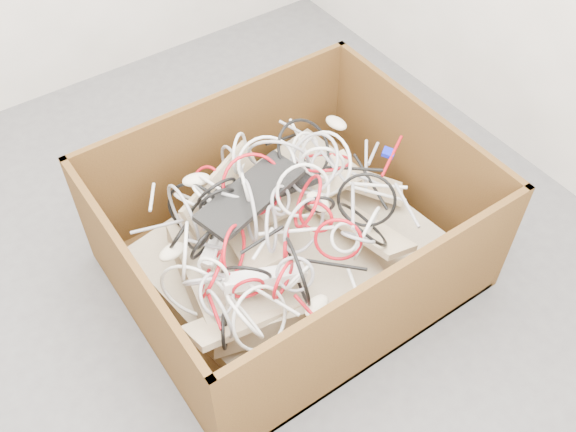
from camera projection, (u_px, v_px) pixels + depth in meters
ground at (221, 280)px, 2.51m from camera, size 3.00×3.00×0.00m
cardboard_box at (287, 250)px, 2.43m from camera, size 1.22×1.02×0.55m
keyboard_pile at (281, 218)px, 2.35m from camera, size 1.09×0.72×0.36m
mice_scatter at (269, 208)px, 2.26m from camera, size 0.94×0.74×0.18m
power_strip_left at (224, 230)px, 2.21m from camera, size 0.27×0.19×0.12m
power_strip_right at (264, 278)px, 2.11m from camera, size 0.29×0.13×0.09m
vga_plug at (389, 153)px, 2.44m from camera, size 0.06×0.06×0.03m
cable_tangle at (270, 217)px, 2.20m from camera, size 1.09×0.89×0.48m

